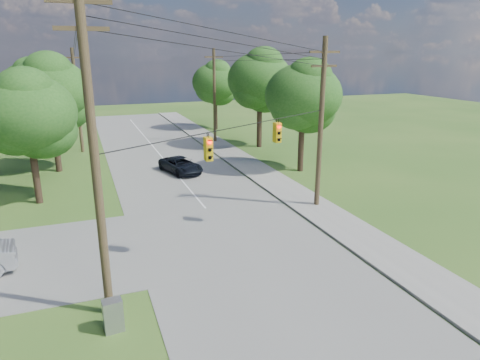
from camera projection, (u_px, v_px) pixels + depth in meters
name	position (u px, v px, depth m)	size (l,w,h in m)	color
ground	(227.00, 295.00, 17.61)	(140.00, 140.00, 0.00)	#30591D
main_road	(232.00, 239.00, 22.76)	(10.00, 100.00, 0.03)	gray
sidewalk_east	(340.00, 222.00, 25.01)	(2.60, 100.00, 0.12)	gray
pole_sw	(94.00, 154.00, 14.63)	(2.00, 0.32, 12.00)	#4E3F28
pole_ne	(321.00, 122.00, 26.21)	(2.00, 0.32, 10.50)	#4E3F28
pole_north_e	(214.00, 95.00, 46.04)	(2.00, 0.32, 10.00)	#4E3F28
pole_north_w	(77.00, 100.00, 41.36)	(2.00, 0.32, 10.00)	#4E3F28
power_lines	(187.00, 60.00, 25.84)	(13.93, 29.62, 4.93)	black
traffic_signals	(246.00, 139.00, 20.86)	(4.91, 3.27, 1.05)	yellow
tree_w_near	(27.00, 113.00, 26.67)	(6.00, 6.00, 8.40)	#3F2A1F
tree_w_mid	(49.00, 92.00, 33.99)	(6.40, 6.40, 9.22)	#3F2A1F
tree_w_far	(33.00, 87.00, 42.38)	(6.00, 6.00, 8.73)	#3F2A1F
tree_e_near	(303.00, 96.00, 34.20)	(6.20, 6.20, 8.81)	#3F2A1F
tree_e_mid	(260.00, 80.00, 43.15)	(6.60, 6.60, 9.64)	#3F2A1F
tree_e_far	(215.00, 82.00, 53.86)	(5.80, 5.80, 8.32)	#3F2A1F
car_main_north	(181.00, 165.00, 35.17)	(2.11, 4.57, 1.27)	black
control_cabinet	(113.00, 315.00, 15.18)	(0.68, 0.49, 1.22)	gray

